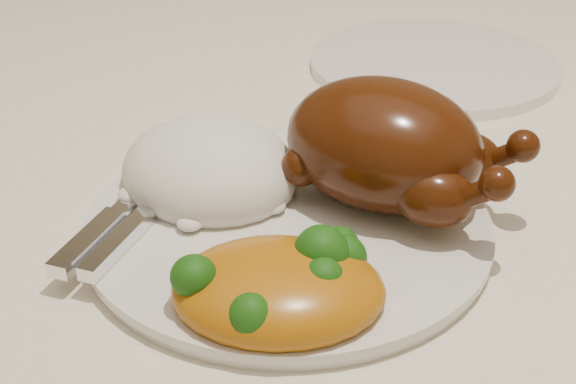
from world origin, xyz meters
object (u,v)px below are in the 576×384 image
(dining_table, at_px, (262,226))
(dinner_plate, at_px, (288,226))
(side_plate, at_px, (434,64))
(roast_chicken, at_px, (389,146))

(dining_table, xyz_separation_m, dinner_plate, (0.07, -0.15, 0.11))
(dining_table, distance_m, side_plate, 0.23)
(dinner_plate, relative_size, roast_chicken, 1.50)
(dinner_plate, bearing_deg, roast_chicken, 39.01)
(dinner_plate, distance_m, roast_chicken, 0.08)
(dining_table, xyz_separation_m, side_plate, (0.12, 0.16, 0.11))
(dinner_plate, height_order, roast_chicken, roast_chicken)
(side_plate, bearing_deg, roast_chicken, -87.33)
(dining_table, bearing_deg, side_plate, 54.19)
(side_plate, bearing_deg, dining_table, -125.81)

